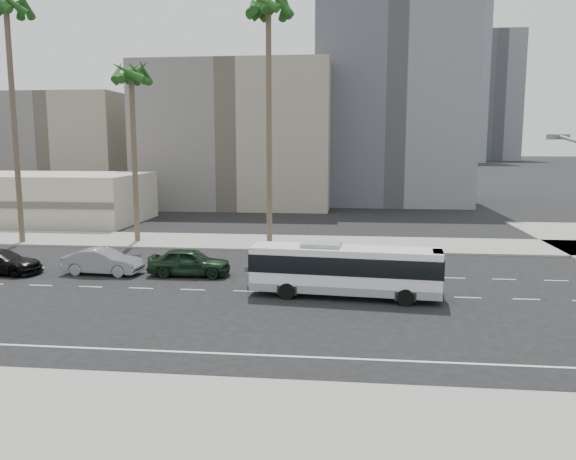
# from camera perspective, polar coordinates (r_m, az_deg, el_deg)

# --- Properties ---
(ground) EXTENTS (700.00, 700.00, 0.00)m
(ground) POSITION_cam_1_polar(r_m,az_deg,el_deg) (31.66, 1.14, -6.27)
(ground) COLOR black
(ground) RESTS_ON ground
(sidewalk_north) EXTENTS (120.00, 7.00, 0.15)m
(sidewalk_north) POSITION_cam_1_polar(r_m,az_deg,el_deg) (46.76, 2.87, -1.32)
(sidewalk_north) COLOR gray
(sidewalk_north) RESTS_ON ground
(sidewalk_south) EXTENTS (120.00, 7.00, 0.15)m
(sidewalk_south) POSITION_cam_1_polar(r_m,az_deg,el_deg) (17.23, -3.85, -19.29)
(sidewalk_south) COLOR gray
(sidewalk_south) RESTS_ON ground
(commercial_low) EXTENTS (22.00, 12.16, 5.00)m
(commercial_low) POSITION_cam_1_polar(r_m,az_deg,el_deg) (65.53, -23.71, 2.96)
(commercial_low) COLOR beige
(commercial_low) RESTS_ON ground
(midrise_beige_west) EXTENTS (24.00, 18.00, 18.00)m
(midrise_beige_west) POSITION_cam_1_polar(r_m,az_deg,el_deg) (76.91, -4.77, 9.23)
(midrise_beige_west) COLOR slate
(midrise_beige_west) RESTS_ON ground
(midrise_gray_center) EXTENTS (20.00, 20.00, 26.00)m
(midrise_gray_center) POSITION_cam_1_polar(r_m,az_deg,el_deg) (82.78, 10.19, 11.85)
(midrise_gray_center) COLOR #585B64
(midrise_gray_center) RESTS_ON ground
(midrise_beige_far) EXTENTS (18.00, 16.00, 15.00)m
(midrise_beige_far) POSITION_cam_1_polar(r_m,az_deg,el_deg) (90.21, -20.70, 7.66)
(midrise_beige_far) COLOR slate
(midrise_beige_far) RESTS_ON ground
(civic_tower) EXTENTS (42.00, 42.00, 129.00)m
(civic_tower) POSITION_cam_1_polar(r_m,az_deg,el_deg) (282.19, 5.54, 14.82)
(civic_tower) COLOR silver
(civic_tower) RESTS_ON ground
(highrise_right) EXTENTS (26.00, 26.00, 70.00)m
(highrise_right) POSITION_cam_1_polar(r_m,az_deg,el_deg) (265.24, 15.98, 14.10)
(highrise_right) COLOR #555A62
(highrise_right) RESTS_ON ground
(highrise_far) EXTENTS (22.00, 22.00, 60.00)m
(highrise_far) POSITION_cam_1_polar(r_m,az_deg,el_deg) (298.96, 19.81, 12.31)
(highrise_far) COLOR #555A62
(highrise_far) RESTS_ON ground
(city_bus) EXTENTS (10.23, 3.23, 2.89)m
(city_bus) POSITION_cam_1_polar(r_m,az_deg,el_deg) (30.67, 5.69, -3.89)
(city_bus) COLOR white
(city_bus) RESTS_ON ground
(car_a) EXTENTS (2.14, 5.10, 1.72)m
(car_a) POSITION_cam_1_polar(r_m,az_deg,el_deg) (36.05, -9.76, -3.15)
(car_a) COLOR black
(car_a) RESTS_ON ground
(car_b) EXTENTS (2.02, 4.96, 1.60)m
(car_b) POSITION_cam_1_polar(r_m,az_deg,el_deg) (37.77, -17.90, -3.00)
(car_b) COLOR gray
(car_b) RESTS_ON ground
(car_c) EXTENTS (2.38, 5.37, 1.53)m
(car_c) POSITION_cam_1_polar(r_m,az_deg,el_deg) (40.36, -26.70, -2.83)
(car_c) COLOR black
(car_c) RESTS_ON ground
(palm_near) EXTENTS (5.89, 5.89, 19.79)m
(palm_near) POSITION_cam_1_polar(r_m,az_deg,el_deg) (46.54, -1.96, 20.76)
(palm_near) COLOR brown
(palm_near) RESTS_ON ground
(palm_mid) EXTENTS (4.76, 4.76, 14.71)m
(palm_mid) POSITION_cam_1_polar(r_m,az_deg,el_deg) (48.80, -15.31, 14.32)
(palm_mid) COLOR brown
(palm_mid) RESTS_ON ground
(palm_far) EXTENTS (5.83, 5.83, 20.02)m
(palm_far) POSITION_cam_1_polar(r_m,az_deg,el_deg) (52.17, -26.18, 18.87)
(palm_far) COLOR brown
(palm_far) RESTS_ON ground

